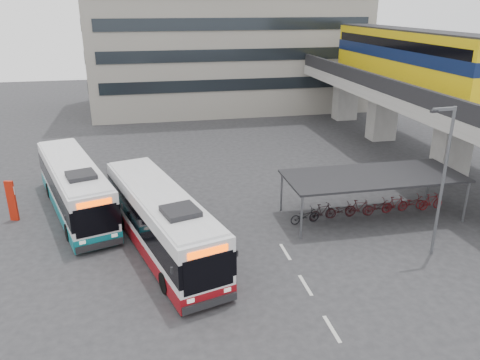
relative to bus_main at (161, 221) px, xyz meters
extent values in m
plane|color=#28282B|center=(3.43, -1.52, -1.56)|extent=(120.00, 120.00, 0.00)
cube|color=gray|center=(20.43, 6.48, 0.74)|extent=(2.20, 1.60, 4.60)
cube|color=gray|center=(20.43, 16.48, 0.74)|extent=(2.20, 1.60, 4.60)
cube|color=gray|center=(20.43, 24.48, 0.74)|extent=(2.20, 1.60, 4.60)
cube|color=gray|center=(20.43, 10.48, 3.49)|extent=(8.00, 32.00, 0.90)
cube|color=black|center=(16.68, 10.48, 4.49)|extent=(0.35, 32.00, 1.10)
cube|color=black|center=(24.18, 10.48, 4.49)|extent=(0.35, 32.00, 1.10)
cube|color=gold|center=(20.43, 13.68, 6.04)|extent=(2.90, 20.00, 3.90)
cube|color=#0A163A|center=(20.43, 13.68, 6.24)|extent=(2.98, 20.02, 0.90)
cube|color=black|center=(20.43, 13.68, 7.04)|extent=(2.96, 19.20, 0.70)
cube|color=black|center=(20.43, 13.68, 7.99)|extent=(2.70, 19.60, 0.25)
cylinder|color=#595B60|center=(7.13, 3.28, -0.36)|extent=(0.12, 0.12, 2.40)
cylinder|color=#595B60|center=(16.73, 3.28, -0.36)|extent=(0.12, 0.12, 2.40)
cylinder|color=#595B60|center=(7.13, -0.32, -0.36)|extent=(0.12, 0.12, 2.40)
cylinder|color=#595B60|center=(16.73, -0.32, -0.36)|extent=(0.12, 0.12, 2.40)
cube|color=black|center=(11.93, 1.48, 0.92)|extent=(10.00, 4.00, 0.12)
imported|color=black|center=(7.93, 1.48, -1.11)|extent=(1.71, 0.60, 0.90)
imported|color=black|center=(9.07, 1.48, -1.06)|extent=(1.66, 0.47, 1.00)
imported|color=black|center=(10.21, 1.48, -1.11)|extent=(1.71, 0.60, 0.90)
imported|color=black|center=(11.36, 1.48, -1.06)|extent=(1.66, 0.47, 1.00)
imported|color=#350C0F|center=(12.50, 1.48, -1.11)|extent=(1.71, 0.60, 0.90)
imported|color=#3F0C0F|center=(13.64, 1.48, -1.06)|extent=(1.66, 0.47, 1.00)
imported|color=#490C0F|center=(14.78, 1.48, -1.11)|extent=(1.71, 0.60, 0.90)
imported|color=#540C0F|center=(15.93, 1.48, -1.06)|extent=(1.66, 0.47, 1.00)
cube|color=beige|center=(5.93, -7.52, -1.56)|extent=(0.15, 1.60, 0.01)
cube|color=beige|center=(5.93, -4.52, -1.56)|extent=(0.15, 1.60, 0.01)
cube|color=beige|center=(5.93, -1.52, -1.56)|extent=(0.15, 1.60, 0.01)
cube|color=white|center=(0.00, 0.02, 0.16)|extent=(5.42, 11.57, 2.60)
cube|color=maroon|center=(0.00, 0.02, -1.04)|extent=(5.47, 11.62, 0.71)
cube|color=black|center=(0.00, 0.02, 0.28)|extent=(5.48, 11.61, 1.09)
cube|color=#FF4600|center=(1.55, -5.44, 1.13)|extent=(1.65, 0.54, 0.28)
cube|color=black|center=(0.77, -2.71, 1.67)|extent=(1.80, 1.85, 0.26)
cylinder|color=black|center=(-0.10, -3.78, -1.09)|extent=(0.53, 0.99, 0.95)
cylinder|color=black|center=(0.21, 3.38, -1.09)|extent=(0.53, 0.99, 0.95)
cube|color=white|center=(-4.70, 5.69, 0.12)|extent=(5.50, 11.28, 2.54)
cube|color=#0C6A73|center=(-4.70, 5.69, -1.05)|extent=(5.55, 11.33, 0.69)
cube|color=black|center=(-4.70, 5.69, 0.24)|extent=(5.57, 11.32, 1.06)
cube|color=#FF4600|center=(-3.08, 0.39, 1.07)|extent=(1.60, 0.56, 0.28)
cube|color=black|center=(-3.89, 3.04, 1.60)|extent=(1.78, 1.83, 0.26)
cylinder|color=black|center=(-4.71, 1.98, -1.10)|extent=(0.54, 0.96, 0.92)
cylinder|color=black|center=(-4.57, 8.98, -1.10)|extent=(0.54, 0.96, 0.92)
imported|color=black|center=(0.41, -1.00, -0.80)|extent=(0.57, 0.66, 1.52)
cylinder|color=#595B60|center=(12.93, -3.16, 2.11)|extent=(0.15, 0.15, 7.34)
cube|color=#595B60|center=(12.38, -3.20, 5.69)|extent=(1.11, 0.20, 0.14)
cube|color=black|center=(11.87, -3.23, 5.61)|extent=(0.33, 0.18, 0.11)
cube|color=#B11C0A|center=(-8.05, 5.15, -0.37)|extent=(0.50, 0.28, 2.38)
cube|color=white|center=(-8.05, 5.15, 0.25)|extent=(0.51, 0.19, 0.48)
camera|label=1|loc=(-0.49, -21.04, 10.02)|focal=35.00mm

